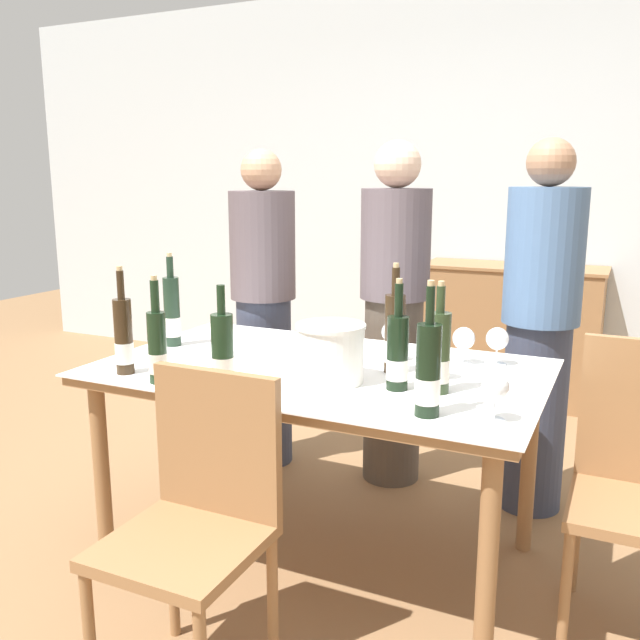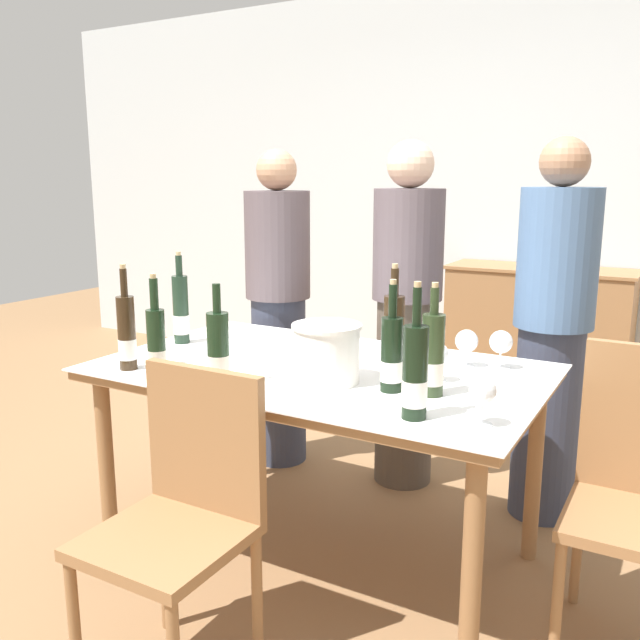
{
  "view_description": "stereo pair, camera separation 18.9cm",
  "coord_description": "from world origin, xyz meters",
  "views": [
    {
      "loc": [
        1.04,
        -2.22,
        1.48
      ],
      "look_at": [
        0.0,
        0.0,
        0.96
      ],
      "focal_mm": 38.0,
      "sensor_mm": 36.0,
      "label": 1
    },
    {
      "loc": [
        1.2,
        -2.13,
        1.48
      ],
      "look_at": [
        0.0,
        0.0,
        0.96
      ],
      "focal_mm": 38.0,
      "sensor_mm": 36.0,
      "label": 2
    }
  ],
  "objects": [
    {
      "name": "wine_glass_4",
      "position": [
        0.44,
        0.04,
        0.88
      ],
      "size": [
        0.08,
        0.08,
        0.14
      ],
      "color": "white",
      "rests_on": "dining_table"
    },
    {
      "name": "wine_bottle_4",
      "position": [
        -0.7,
        0.04,
        0.92
      ],
      "size": [
        0.07,
        0.07,
        0.39
      ],
      "color": "#1E3323",
      "rests_on": "dining_table"
    },
    {
      "name": "wine_glass_0",
      "position": [
        0.59,
        0.31,
        0.88
      ],
      "size": [
        0.09,
        0.09,
        0.14
      ],
      "color": "white",
      "rests_on": "dining_table"
    },
    {
      "name": "chair_near_front",
      "position": [
        -0.05,
        -0.73,
        0.54
      ],
      "size": [
        0.42,
        0.42,
        0.93
      ],
      "color": "#996B42",
      "rests_on": "ground_plane"
    },
    {
      "name": "wine_bottle_2",
      "position": [
        0.51,
        -0.34,
        0.92
      ],
      "size": [
        0.08,
        0.08,
        0.41
      ],
      "color": "black",
      "rests_on": "dining_table"
    },
    {
      "name": "wine_bottle_0",
      "position": [
        -0.19,
        -0.37,
        0.9
      ],
      "size": [
        0.08,
        0.08,
        0.35
      ],
      "color": "black",
      "rests_on": "dining_table"
    },
    {
      "name": "person_guest_left",
      "position": [
        0.01,
        0.82,
        0.83
      ],
      "size": [
        0.33,
        0.33,
        1.65
      ],
      "color": "#51473D",
      "rests_on": "ground_plane"
    },
    {
      "name": "back_wall",
      "position": [
        0.0,
        2.64,
        1.4
      ],
      "size": [
        8.0,
        0.1,
        2.8
      ],
      "color": "silver",
      "rests_on": "ground_plane"
    },
    {
      "name": "wine_bottle_7",
      "position": [
        0.35,
        -0.14,
        0.9
      ],
      "size": [
        0.07,
        0.07,
        0.37
      ],
      "color": "black",
      "rests_on": "dining_table"
    },
    {
      "name": "person_guest_right",
      "position": [
        0.69,
        0.8,
        0.82
      ],
      "size": [
        0.33,
        0.33,
        1.64
      ],
      "color": "#383F56",
      "rests_on": "ground_plane"
    },
    {
      "name": "ground_plane",
      "position": [
        0.0,
        0.0,
        0.0
      ],
      "size": [
        12.0,
        12.0,
        0.0
      ],
      "primitive_type": "plane",
      "color": "olive"
    },
    {
      "name": "dining_table",
      "position": [
        0.0,
        0.0,
        0.71
      ],
      "size": [
        1.64,
        1.0,
        0.78
      ],
      "color": "#996B42",
      "rests_on": "ground_plane"
    },
    {
      "name": "wine_glass_1",
      "position": [
        0.7,
        -0.31,
        0.88
      ],
      "size": [
        0.08,
        0.08,
        0.14
      ],
      "color": "white",
      "rests_on": "dining_table"
    },
    {
      "name": "wine_bottle_5",
      "position": [
        0.48,
        -0.11,
        0.91
      ],
      "size": [
        0.08,
        0.08,
        0.37
      ],
      "color": "#28381E",
      "rests_on": "dining_table"
    },
    {
      "name": "person_host",
      "position": [
        -0.66,
        0.74,
        0.81
      ],
      "size": [
        0.33,
        0.33,
        1.62
      ],
      "color": "#383F56",
      "rests_on": "ground_plane"
    },
    {
      "name": "wine_bottle_6",
      "position": [
        -0.42,
        -0.41,
        0.91
      ],
      "size": [
        0.07,
        0.07,
        0.37
      ],
      "color": "black",
      "rests_on": "dining_table"
    },
    {
      "name": "wine_bottle_1",
      "position": [
        -0.6,
        -0.37,
        0.91
      ],
      "size": [
        0.07,
        0.07,
        0.39
      ],
      "color": "#332314",
      "rests_on": "dining_table"
    },
    {
      "name": "wine_glass_3",
      "position": [
        0.21,
        0.2,
        0.89
      ],
      "size": [
        0.08,
        0.08,
        0.15
      ],
      "color": "white",
      "rests_on": "dining_table"
    },
    {
      "name": "wine_bottle_3",
      "position": [
        0.27,
        0.05,
        0.92
      ],
      "size": [
        0.08,
        0.08,
        0.4
      ],
      "color": "#332314",
      "rests_on": "dining_table"
    },
    {
      "name": "ice_bucket",
      "position": [
        0.11,
        -0.15,
        0.89
      ],
      "size": [
        0.24,
        0.24,
        0.2
      ],
      "color": "white",
      "rests_on": "dining_table"
    },
    {
      "name": "wine_glass_2",
      "position": [
        0.47,
        0.27,
        0.88
      ],
      "size": [
        0.09,
        0.09,
        0.14
      ],
      "color": "white",
      "rests_on": "dining_table"
    },
    {
      "name": "sideboard_cabinet",
      "position": [
        0.32,
        2.35,
        0.46
      ],
      "size": [
        1.18,
        0.46,
        0.91
      ],
      "color": "#996B42",
      "rests_on": "ground_plane"
    }
  ]
}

